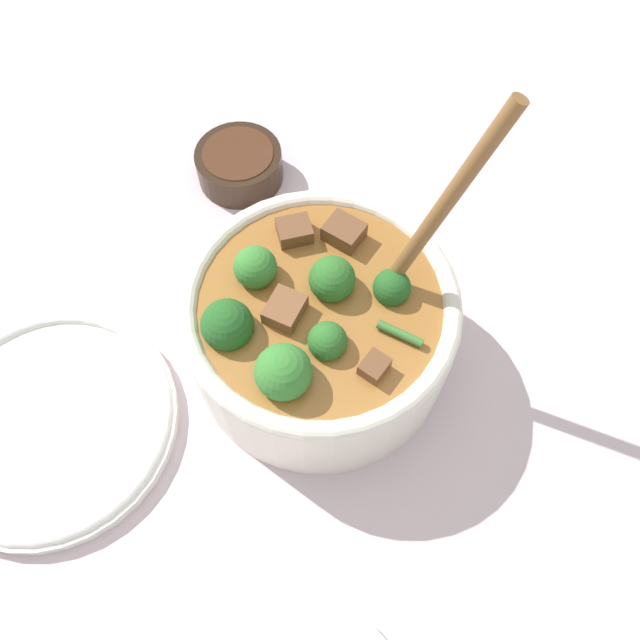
# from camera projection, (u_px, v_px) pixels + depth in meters

# --- Properties ---
(ground_plane) EXTENTS (4.00, 4.00, 0.00)m
(ground_plane) POSITION_uv_depth(u_px,v_px,m) (320.00, 353.00, 0.58)
(ground_plane) COLOR silver
(stew_bowl) EXTENTS (0.23, 0.23, 0.27)m
(stew_bowl) POSITION_uv_depth(u_px,v_px,m) (319.00, 324.00, 0.53)
(stew_bowl) COLOR white
(stew_bowl) RESTS_ON ground_plane
(condiment_bowl) EXTENTS (0.09, 0.09, 0.04)m
(condiment_bowl) POSITION_uv_depth(u_px,v_px,m) (239.00, 164.00, 0.66)
(condiment_bowl) COLOR black
(condiment_bowl) RESTS_ON ground_plane
(empty_plate) EXTENTS (0.22, 0.22, 0.02)m
(empty_plate) POSITION_uv_depth(u_px,v_px,m) (52.00, 422.00, 0.54)
(empty_plate) COLOR white
(empty_plate) RESTS_ON ground_plane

